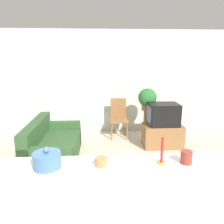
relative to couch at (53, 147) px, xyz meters
The scene contains 13 objects.
ground_plane 1.93m from the couch, 61.77° to the right, with size 14.00×14.00×0.00m, color beige.
wall_back 2.24m from the couch, 62.65° to the left, with size 9.00×0.06×2.70m.
couch is the anchor object (origin of this frame).
tv_stand 2.44m from the couch, 13.35° to the left, with size 0.87×0.53×0.51m.
television 2.48m from the couch, 13.38° to the left, with size 0.66×0.50×0.49m.
wooden_chair 1.93m from the couch, 41.89° to the left, with size 0.44×0.44×0.98m.
plant_stand 2.34m from the couch, 26.14° to the left, with size 0.15×0.15×0.75m.
potted_plant 2.45m from the couch, 26.14° to the left, with size 0.44×0.44×0.53m.
foreground_counter 2.48m from the couch, 68.51° to the right, with size 2.86×0.44×1.04m.
decorative_bowl 2.48m from the couch, 78.55° to the right, with size 0.25×0.25×0.19m.
candle_jar 2.61m from the couch, 67.64° to the right, with size 0.11×0.11×0.08m.
candlestick 2.86m from the couch, 56.95° to the right, with size 0.07×0.07×0.26m.
coffee_tin 2.98m from the couch, 53.08° to the right, with size 0.10×0.10×0.12m.
Camera 1 is at (0.03, -2.41, 1.98)m, focal length 35.00 mm.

